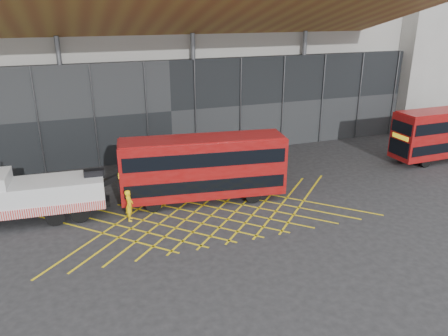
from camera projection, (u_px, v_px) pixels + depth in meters
name	position (u px, v px, depth m)	size (l,w,h in m)	color
ground_plane	(185.00, 220.00, 26.02)	(120.00, 120.00, 0.00)	#242426
road_markings	(211.00, 216.00, 26.52)	(19.96, 7.16, 0.01)	yellow
construction_building	(150.00, 41.00, 39.72)	(55.00, 23.97, 18.00)	#999993
east_building	(432.00, 26.00, 46.81)	(15.00, 12.00, 20.00)	gray
recovery_truck	(17.00, 194.00, 25.24)	(10.83, 3.21, 3.76)	black
bus_towed	(203.00, 166.00, 27.86)	(10.72, 3.83, 4.27)	maroon
worker	(129.00, 205.00, 25.66)	(0.70, 0.46, 1.93)	yellow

